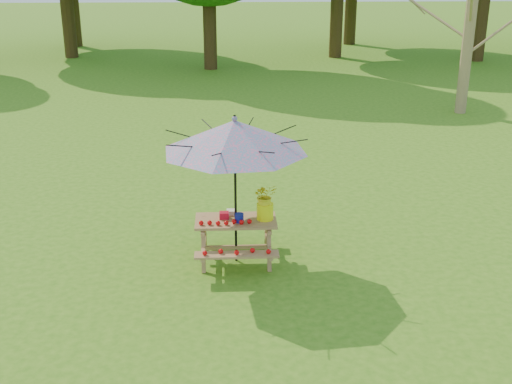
{
  "coord_description": "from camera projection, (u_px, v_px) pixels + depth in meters",
  "views": [
    {
      "loc": [
        0.53,
        -6.18,
        4.34
      ],
      "look_at": [
        0.95,
        2.57,
        1.1
      ],
      "focal_mm": 45.0,
      "sensor_mm": 36.0,
      "label": 1
    }
  ],
  "objects": [
    {
      "name": "tomatoes_row",
      "position": [
        226.0,
        222.0,
        9.29
      ],
      "size": [
        0.77,
        0.13,
        0.07
      ],
      "primitive_type": null,
      "color": "red",
      "rests_on": "picnic_table"
    },
    {
      "name": "flower_bucket",
      "position": [
        265.0,
        200.0,
        9.4
      ],
      "size": [
        0.39,
        0.35,
        0.56
      ],
      "color": "#FEFE0D",
      "rests_on": "picnic_table"
    },
    {
      "name": "patio_umbrella",
      "position": [
        235.0,
        136.0,
        9.04
      ],
      "size": [
        2.63,
        2.63,
        2.25
      ],
      "color": "black",
      "rests_on": "ground"
    },
    {
      "name": "produce_bins",
      "position": [
        232.0,
        216.0,
        9.48
      ],
      "size": [
        0.36,
        0.43,
        0.13
      ],
      "color": "red",
      "rests_on": "picnic_table"
    },
    {
      "name": "ground",
      "position": [
        183.0,
        363.0,
        7.27
      ],
      "size": [
        120.0,
        120.0,
        0.0
      ],
      "primitive_type": "plane",
      "color": "#397316",
      "rests_on": "ground"
    },
    {
      "name": "picnic_table",
      "position": [
        236.0,
        241.0,
        9.6
      ],
      "size": [
        1.2,
        1.32,
        0.67
      ],
      "color": "#A17A49",
      "rests_on": "ground"
    }
  ]
}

